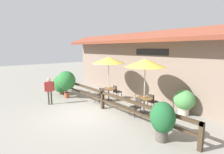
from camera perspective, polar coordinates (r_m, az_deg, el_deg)
ground_plane at (r=9.03m, az=-8.52°, el=-11.59°), size 60.00×60.00×0.00m
building_facade at (r=11.17m, az=9.52°, el=3.83°), size 14.28×1.49×4.23m
patio_railing at (r=9.37m, az=-3.10°, el=-6.25°), size 10.40×0.14×0.95m
patio_umbrella_near at (r=10.59m, az=-1.13°, el=5.49°), size 2.02×2.02×2.74m
dining_table_near at (r=10.88m, az=-1.10°, el=-4.56°), size 0.84×0.84×0.75m
chair_near_streetside at (r=10.49m, az=-3.90°, el=-5.79°), size 0.46×0.46×0.85m
chair_near_wallside at (r=11.35m, az=1.51°, el=-4.61°), size 0.46×0.46×0.85m
patio_umbrella_middle at (r=8.65m, az=10.81°, el=4.48°), size 2.02×2.02×2.74m
dining_table_middle at (r=9.01m, az=10.44°, el=-7.66°), size 0.84×0.84×0.75m
chair_middle_streetside at (r=8.56m, az=7.91°, el=-9.36°), size 0.47×0.47×0.85m
chair_middle_wallside at (r=9.51m, az=12.97°, el=-7.61°), size 0.44×0.44×0.85m
potted_plant_small_flowering at (r=12.78m, az=-16.28°, el=-2.22°), size 1.23×1.11×1.35m
potted_plant_broad_leaf at (r=6.44m, az=16.16°, el=-13.03°), size 0.89×0.80×1.41m
potted_plant_entrance_palm at (r=11.72m, az=-14.72°, el=-1.23°), size 1.30×1.17×1.77m
potted_plant_tall_tropical at (r=9.19m, az=22.50°, el=-7.20°), size 1.01×0.91×1.25m
pedestrian at (r=10.60m, az=-19.76°, el=-3.26°), size 0.31×0.53×1.56m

